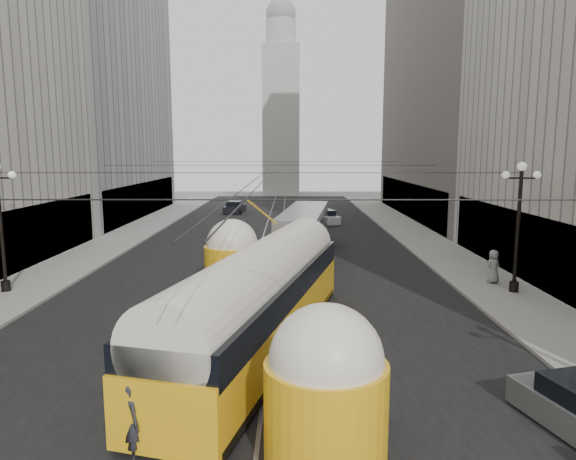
{
  "coord_description": "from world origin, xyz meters",
  "views": [
    {
      "loc": [
        1.54,
        -6.68,
        6.99
      ],
      "look_at": [
        1.43,
        16.13,
        3.51
      ],
      "focal_mm": 32.0,
      "sensor_mm": 36.0,
      "label": 1
    }
  ],
  "objects_px": {
    "streetcar": "(261,297)",
    "pedestrian_sidewalk_right": "(493,267)",
    "city_bus": "(304,230)",
    "pedestrian_crossing_a": "(135,421)"
  },
  "relations": [
    {
      "from": "streetcar",
      "to": "pedestrian_sidewalk_right",
      "type": "xyz_separation_m",
      "value": [
        11.71,
        8.68,
        -0.83
      ]
    },
    {
      "from": "pedestrian_sidewalk_right",
      "to": "city_bus",
      "type": "bearing_deg",
      "value": -62.11
    },
    {
      "from": "city_bus",
      "to": "pedestrian_crossing_a",
      "type": "relative_size",
      "value": 6.62
    },
    {
      "from": "streetcar",
      "to": "pedestrian_crossing_a",
      "type": "height_order",
      "value": "streetcar"
    },
    {
      "from": "streetcar",
      "to": "city_bus",
      "type": "distance_m",
      "value": 17.35
    },
    {
      "from": "streetcar",
      "to": "city_bus",
      "type": "height_order",
      "value": "streetcar"
    },
    {
      "from": "city_bus",
      "to": "pedestrian_crossing_a",
      "type": "height_order",
      "value": "city_bus"
    },
    {
      "from": "pedestrian_crossing_a",
      "to": "pedestrian_sidewalk_right",
      "type": "height_order",
      "value": "pedestrian_sidewalk_right"
    },
    {
      "from": "streetcar",
      "to": "city_bus",
      "type": "xyz_separation_m",
      "value": [
        2.0,
        17.23,
        -0.16
      ]
    },
    {
      "from": "streetcar",
      "to": "pedestrian_sidewalk_right",
      "type": "height_order",
      "value": "streetcar"
    }
  ]
}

